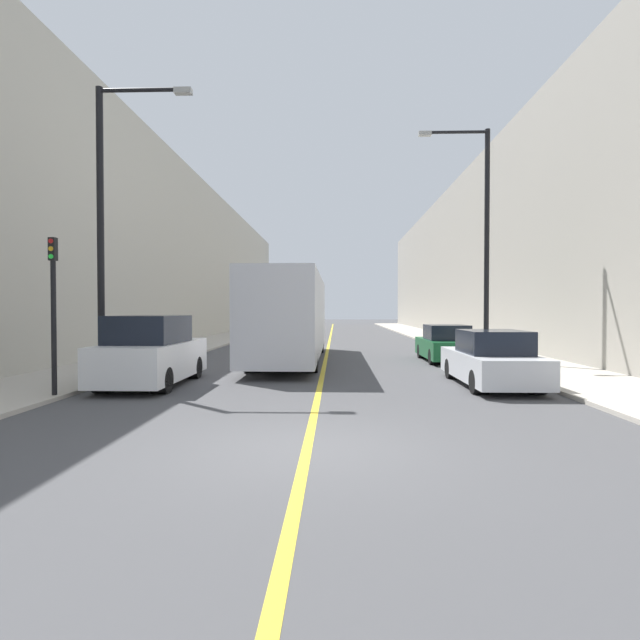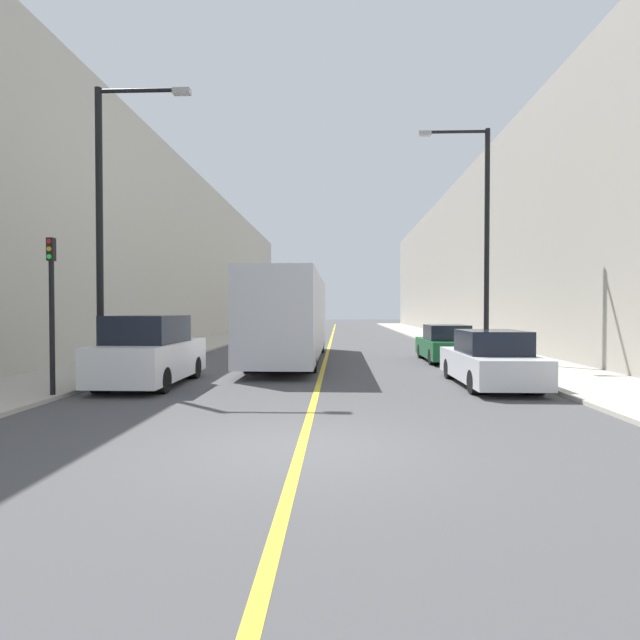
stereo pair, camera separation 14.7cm
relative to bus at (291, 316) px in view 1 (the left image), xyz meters
The scene contains 13 objects.
ground_plane 13.36m from the bus, 83.81° to the right, with size 200.00×200.00×0.00m, color #474749.
sidewalk_left 18.11m from the bus, 110.75° to the left, with size 3.44×72.00×0.10m, color #B2AA9E.
sidewalk_right 19.30m from the bus, 61.26° to the left, with size 3.44×72.00×0.10m, color #B2AA9E.
building_row_left 20.06m from the bus, 120.95° to the left, with size 4.00×72.00×11.90m, color #B7B2A3.
building_row_right 21.65m from the bus, 52.44° to the left, with size 4.00×72.00×12.00m, color gray.
road_center_line 17.01m from the bus, 85.16° to the left, with size 0.16×72.00×0.01m, color gold.
bus is the anchor object (origin of this frame).
parked_suv_left 7.76m from the bus, 115.71° to the right, with size 1.92×4.54×1.98m.
car_right_near 9.24m from the bus, 47.10° to the right, with size 1.83×4.61×1.57m.
car_right_mid 6.52m from the bus, ahead, with size 1.80×4.29×1.52m.
street_lamp_left 8.61m from the bus, 125.98° to the right, with size 2.80×0.24×8.47m.
street_lamp_right 8.37m from the bus, ahead, with size 2.80×0.24×9.13m.
traffic_light 10.37m from the bus, 118.00° to the right, with size 0.16×0.18×3.76m.
Camera 1 is at (0.45, -7.67, 2.15)m, focal length 28.00 mm.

